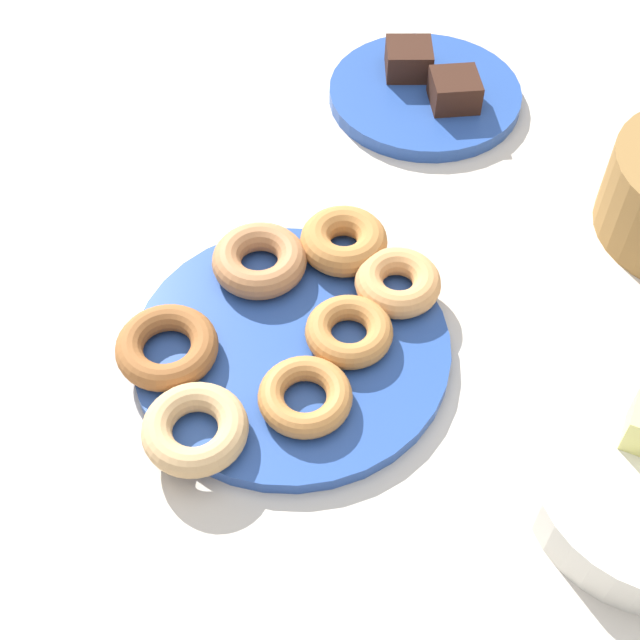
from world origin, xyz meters
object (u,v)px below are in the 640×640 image
(donut_plate, at_px, (287,347))
(donut_2, at_px, (344,336))
(donut_4, at_px, (393,283))
(donut_0, at_px, (300,397))
(cake_plate, at_px, (421,94))
(donut_1, at_px, (162,347))
(brownie_near, at_px, (405,59))
(donut_5, at_px, (339,241))
(donut_3, at_px, (255,261))
(brownie_far, at_px, (451,90))
(donut_6, at_px, (189,429))

(donut_plate, xyz_separation_m, donut_2, (0.00, 0.05, 0.02))
(donut_4, bearing_deg, donut_plate, -61.94)
(donut_0, relative_size, cake_plate, 0.36)
(donut_1, relative_size, brownie_near, 1.72)
(donut_5, bearing_deg, donut_3, -76.06)
(donut_3, distance_m, donut_5, 0.08)
(donut_4, relative_size, brownie_near, 1.53)
(donut_3, height_order, brownie_near, brownie_near)
(donut_3, bearing_deg, donut_5, 103.94)
(donut_2, xyz_separation_m, donut_5, (-0.11, 0.00, 0.00))
(donut_0, bearing_deg, donut_4, 142.71)
(donut_1, distance_m, donut_2, 0.16)
(brownie_near, bearing_deg, donut_plate, -21.04)
(donut_0, distance_m, donut_2, 0.07)
(donut_1, xyz_separation_m, donut_5, (-0.12, 0.16, 0.00))
(donut_5, xyz_separation_m, cake_plate, (-0.25, 0.11, -0.02))
(cake_plate, bearing_deg, brownie_far, 45.00)
(donut_1, height_order, donut_6, same)
(donut_1, bearing_deg, cake_plate, 143.01)
(donut_1, distance_m, donut_3, 0.13)
(donut_2, xyz_separation_m, cake_plate, (-0.36, 0.12, -0.02))
(donut_plate, bearing_deg, donut_0, 8.07)
(donut_1, relative_size, donut_2, 1.15)
(donut_plate, relative_size, brownie_near, 5.43)
(donut_3, bearing_deg, donut_1, -40.36)
(brownie_near, xyz_separation_m, brownie_far, (0.06, 0.04, 0.00))
(donut_3, xyz_separation_m, cake_plate, (-0.27, 0.19, -0.02))
(donut_0, xyz_separation_m, cake_plate, (-0.42, 0.16, -0.02))
(donut_4, height_order, donut_6, donut_4)
(donut_0, distance_m, donut_3, 0.16)
(donut_3, relative_size, donut_6, 1.03)
(donut_2, bearing_deg, donut_6, -56.18)
(donut_0, relative_size, brownie_far, 1.52)
(donut_plate, bearing_deg, donut_1, -85.52)
(donut_plate, xyz_separation_m, donut_0, (0.07, 0.01, 0.02))
(donut_0, distance_m, donut_6, 0.09)
(donut_4, relative_size, brownie_far, 1.53)
(donut_3, bearing_deg, cake_plate, 144.28)
(donut_0, height_order, donut_5, donut_5)
(donut_3, relative_size, brownie_far, 1.72)
(donut_2, height_order, cake_plate, donut_2)
(cake_plate, distance_m, brownie_near, 0.05)
(donut_plate, bearing_deg, brownie_near, 158.96)
(brownie_near, relative_size, brownie_far, 1.00)
(donut_0, xyz_separation_m, donut_4, (-0.12, 0.09, 0.00))
(donut_4, relative_size, donut_5, 0.95)
(donut_1, distance_m, donut_4, 0.22)
(donut_0, bearing_deg, brownie_near, 162.85)
(cake_plate, bearing_deg, donut_0, -20.42)
(donut_0, bearing_deg, donut_5, 165.56)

